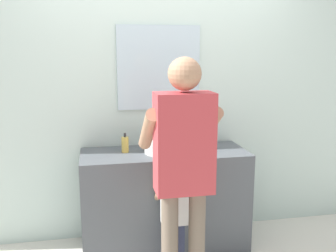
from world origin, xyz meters
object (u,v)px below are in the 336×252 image
object	(u,v)px
child_toddler	(174,208)
toothbrush_cup	(202,142)
adult_parent	(183,158)
soap_bottle	(125,144)

from	to	relation	value
child_toddler	toothbrush_cup	bearing A→B (deg)	52.68
adult_parent	soap_bottle	bearing A→B (deg)	114.15
toothbrush_cup	adult_parent	bearing A→B (deg)	-115.23
toothbrush_cup	soap_bottle	size ratio (longest dim) A/B	1.25
toothbrush_cup	adult_parent	size ratio (longest dim) A/B	0.13
toothbrush_cup	soap_bottle	bearing A→B (deg)	179.35
soap_bottle	adult_parent	world-z (taller)	adult_parent
child_toddler	adult_parent	world-z (taller)	adult_parent
child_toddler	soap_bottle	bearing A→B (deg)	125.67
toothbrush_cup	adult_parent	world-z (taller)	adult_parent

